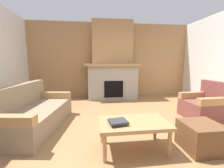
% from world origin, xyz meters
% --- Properties ---
extents(ground, '(9.00, 9.00, 0.00)m').
position_xyz_m(ground, '(0.00, 0.00, 0.00)').
color(ground, olive).
extents(wall_back_wood_panel, '(6.00, 0.12, 2.70)m').
position_xyz_m(wall_back_wood_panel, '(0.00, 3.00, 1.35)').
color(wall_back_wood_panel, '#A87A4C').
rests_on(wall_back_wood_panel, ground).
extents(fireplace, '(1.90, 0.82, 2.70)m').
position_xyz_m(fireplace, '(0.00, 2.62, 1.16)').
color(fireplace, gray).
rests_on(fireplace, ground).
extents(couch, '(1.08, 1.90, 0.85)m').
position_xyz_m(couch, '(-1.85, 0.30, 0.29)').
color(couch, '#847056').
rests_on(couch, ground).
extents(armchair, '(0.80, 0.80, 0.85)m').
position_xyz_m(armchair, '(1.84, 0.36, 0.29)').
color(armchair, brown).
rests_on(armchair, ground).
extents(coffee_table, '(1.00, 0.60, 0.43)m').
position_xyz_m(coffee_table, '(-0.11, -0.67, 0.38)').
color(coffee_table, '#A87A4C').
rests_on(coffee_table, ground).
extents(ottoman, '(0.52, 0.52, 0.40)m').
position_xyz_m(ottoman, '(0.87, -0.80, 0.20)').
color(ottoman, brown).
rests_on(ottoman, ground).
extents(book_stack_near_edge, '(0.28, 0.27, 0.05)m').
position_xyz_m(book_stack_near_edge, '(-0.35, -0.72, 0.46)').
color(book_stack_near_edge, '#2D2D33').
rests_on(book_stack_near_edge, coffee_table).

